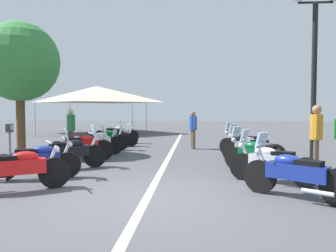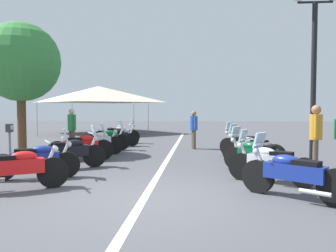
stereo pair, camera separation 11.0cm
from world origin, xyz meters
name	(u,v)px [view 2 (the right image)]	position (x,y,z in m)	size (l,w,h in m)	color
ground_plane	(144,198)	(0.00, 0.00, 0.00)	(80.00, 80.00, 0.00)	#4C4C51
lane_centre_stripe	(169,156)	(5.79, 0.00, 0.00)	(22.20, 0.16, 0.01)	beige
motorcycle_left_row_0	(16,169)	(0.33, 2.71, 0.46)	(1.28, 1.91, 1.01)	black
motorcycle_left_row_1	(37,160)	(1.57, 2.85, 0.46)	(0.98, 1.99, 1.21)	black
motorcycle_left_row_2	(69,152)	(3.01, 2.61, 0.47)	(1.20, 1.94, 1.22)	black
motorcycle_left_row_3	(82,146)	(4.52, 2.75, 0.48)	(1.06, 1.99, 1.22)	black
motorcycle_left_row_4	(97,143)	(5.84, 2.65, 0.46)	(1.18, 1.82, 1.01)	black
motorcycle_left_row_5	(105,139)	(7.22, 2.73, 0.47)	(0.99, 1.99, 1.22)	black
motorcycle_left_row_6	(115,137)	(8.66, 2.64, 0.45)	(1.00, 2.05, 0.99)	black
motorcycle_left_row_7	(118,134)	(9.95, 2.83, 0.47)	(0.98, 2.10, 1.22)	black
motorcycle_right_row_0	(293,174)	(0.18, -2.78, 0.48)	(1.46, 1.78, 1.22)	black
motorcycle_right_row_1	(270,163)	(1.54, -2.65, 0.47)	(1.14, 1.87, 1.21)	black
motorcycle_right_row_2	(256,155)	(2.95, -2.57, 0.46)	(1.38, 1.69, 1.20)	black
motorcycle_right_row_3	(251,148)	(4.37, -2.65, 0.47)	(1.32, 1.78, 1.22)	black
motorcycle_right_row_4	(245,144)	(5.83, -2.63, 0.47)	(1.27, 1.72, 1.21)	black
street_lamp_twin_globe	(314,48)	(3.20, -4.08, 3.31)	(0.32, 1.22, 4.85)	black
parking_meter	(10,139)	(2.37, 3.97, 0.90)	(0.18, 0.14, 1.29)	slate
bystander_0	(194,127)	(8.15, -0.83, 0.93)	(0.51, 0.32, 1.60)	brown
bystander_2	(72,126)	(6.89, 3.95, 0.99)	(0.36, 0.44, 1.69)	brown
bystander_3	(316,133)	(2.90, -4.07, 1.05)	(0.51, 0.32, 1.79)	brown
roadside_tree_0	(20,62)	(6.06, 5.57, 3.40)	(2.93, 2.93, 4.89)	brown
event_tent	(99,94)	(16.78, 5.73, 2.65)	(6.58, 6.58, 3.20)	beige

